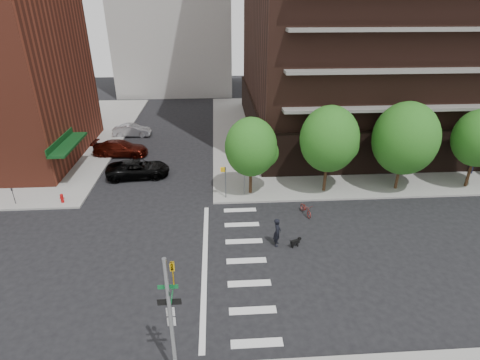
# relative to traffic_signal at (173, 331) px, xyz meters

# --- Properties ---
(ground) EXTENTS (120.00, 120.00, 0.00)m
(ground) POSITION_rel_traffic_signal_xyz_m (0.47, 7.49, -2.70)
(ground) COLOR black
(ground) RESTS_ON ground
(sidewalk_ne) EXTENTS (39.00, 33.00, 0.15)m
(sidewalk_ne) POSITION_rel_traffic_signal_xyz_m (20.97, 30.99, -2.62)
(sidewalk_ne) COLOR gray
(sidewalk_ne) RESTS_ON ground
(crosswalk) EXTENTS (3.85, 13.00, 0.01)m
(crosswalk) POSITION_rel_traffic_signal_xyz_m (2.68, 7.49, -2.69)
(crosswalk) COLOR silver
(crosswalk) RESTS_ON ground
(tree_a) EXTENTS (4.00, 4.00, 5.90)m
(tree_a) POSITION_rel_traffic_signal_xyz_m (4.47, 15.99, 1.35)
(tree_a) COLOR #301E11
(tree_a) RESTS_ON sidewalk_ne
(tree_b) EXTENTS (4.50, 4.50, 6.65)m
(tree_b) POSITION_rel_traffic_signal_xyz_m (10.47, 15.99, 1.85)
(tree_b) COLOR #301E11
(tree_b) RESTS_ON sidewalk_ne
(tree_c) EXTENTS (5.00, 5.00, 6.80)m
(tree_c) POSITION_rel_traffic_signal_xyz_m (16.47, 15.99, 1.75)
(tree_c) COLOR #301E11
(tree_c) RESTS_ON sidewalk_ne
(tree_d) EXTENTS (4.00, 4.00, 6.20)m
(tree_d) POSITION_rel_traffic_signal_xyz_m (22.47, 15.99, 1.64)
(tree_d) COLOR #301E11
(tree_d) RESTS_ON sidewalk_ne
(traffic_signal) EXTENTS (0.90, 0.75, 6.00)m
(traffic_signal) POSITION_rel_traffic_signal_xyz_m (0.00, 0.00, 0.00)
(traffic_signal) COLOR slate
(traffic_signal) RESTS_ON sidewalk_s
(pedestrian_signal) EXTENTS (2.18, 0.67, 2.60)m
(pedestrian_signal) POSITION_rel_traffic_signal_xyz_m (2.79, 15.42, -0.84)
(pedestrian_signal) COLOR slate
(pedestrian_signal) RESTS_ON sidewalk_ne
(fire_hydrant) EXTENTS (0.24, 0.24, 0.73)m
(fire_hydrant) POSITION_rel_traffic_signal_xyz_m (-10.03, 15.29, -2.15)
(fire_hydrant) COLOR #A50C0C
(fire_hydrant) RESTS_ON sidewalk_nw
(parking_meter) EXTENTS (0.10, 0.08, 1.32)m
(parking_meter) POSITION_rel_traffic_signal_xyz_m (-13.53, 15.29, -1.74)
(parking_meter) COLOR black
(parking_meter) RESTS_ON sidewalk_nw
(parked_car_black) EXTENTS (2.94, 5.58, 1.50)m
(parked_car_black) POSITION_rel_traffic_signal_xyz_m (-5.08, 19.87, -1.95)
(parked_car_black) COLOR black
(parked_car_black) RESTS_ON ground
(parked_car_maroon) EXTENTS (2.52, 5.45, 1.54)m
(parked_car_maroon) POSITION_rel_traffic_signal_xyz_m (-7.73, 25.03, -1.93)
(parked_car_maroon) COLOR #3B0C06
(parked_car_maroon) RESTS_ON ground
(parked_car_silver) EXTENTS (1.60, 4.26, 1.39)m
(parked_car_silver) POSITION_rel_traffic_signal_xyz_m (-7.73, 30.93, -2.00)
(parked_car_silver) COLOR #9E9FA5
(parked_car_silver) RESTS_ON ground
(scooter) EXTENTS (0.95, 1.76, 0.88)m
(scooter) POSITION_rel_traffic_signal_xyz_m (8.22, 12.61, -2.26)
(scooter) COLOR maroon
(scooter) RESTS_ON ground
(dog_walker) EXTENTS (0.79, 0.61, 1.92)m
(dog_walker) POSITION_rel_traffic_signal_xyz_m (5.53, 9.00, -1.74)
(dog_walker) COLOR black
(dog_walker) RESTS_ON ground
(dog) EXTENTS (0.72, 0.43, 0.60)m
(dog) POSITION_rel_traffic_signal_xyz_m (6.69, 8.72, -2.32)
(dog) COLOR black
(dog) RESTS_ON ground
(pedestrian_far) EXTENTS (1.02, 0.91, 1.74)m
(pedestrian_far) POSITION_rel_traffic_signal_xyz_m (24.44, 18.49, -1.68)
(pedestrian_far) COLOR navy
(pedestrian_far) RESTS_ON sidewalk_ne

